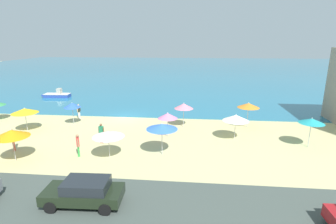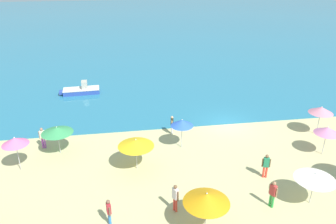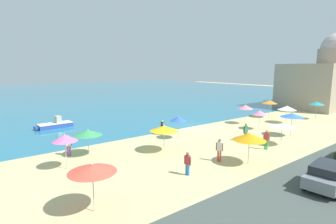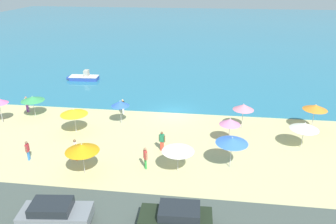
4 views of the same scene
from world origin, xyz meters
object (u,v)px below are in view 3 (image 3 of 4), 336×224
skiff_nearshore (55,125)px  parked_car_2 (328,175)px  bather_5 (188,162)px  beach_umbrella_12 (92,169)px  beach_umbrella_3 (249,137)px  beach_umbrella_9 (245,107)px  beach_umbrella_1 (292,115)px  harbor_fortress (327,79)px  beach_umbrella_5 (287,108)px  beach_umbrella_6 (317,103)px  beach_umbrella_7 (65,138)px  bather_2 (68,144)px  bather_3 (219,149)px  bather_0 (266,139)px  beach_umbrella_0 (282,125)px  beach_umbrella_2 (269,102)px  beach_umbrella_4 (260,113)px  beach_umbrella_8 (178,119)px  beach_umbrella_10 (164,128)px  bather_4 (162,127)px  bather_1 (246,131)px  beach_umbrella_11 (88,133)px

skiff_nearshore → parked_car_2: bearing=-72.5°
bather_5 → beach_umbrella_12: bearing=-175.9°
beach_umbrella_3 → beach_umbrella_12: bearing=176.3°
beach_umbrella_9 → skiff_nearshore: bearing=148.1°
beach_umbrella_1 → harbor_fortress: (27.95, 7.75, 2.83)m
beach_umbrella_5 → beach_umbrella_6: beach_umbrella_6 is taller
beach_umbrella_7 → bather_2: (1.06, 2.88, -1.32)m
bather_3 → bather_5: 3.78m
beach_umbrella_3 → bather_0: bearing=15.6°
beach_umbrella_0 → bather_2: bearing=151.6°
parked_car_2 → harbor_fortress: (38.35, 15.41, 4.24)m
beach_umbrella_2 → beach_umbrella_12: beach_umbrella_2 is taller
beach_umbrella_4 → beach_umbrella_8: bearing=165.5°
beach_umbrella_1 → beach_umbrella_4: beach_umbrella_1 is taller
beach_umbrella_6 → beach_umbrella_10: bearing=176.7°
bather_4 → bather_1: bearing=-53.8°
beach_umbrella_2 → beach_umbrella_5: size_ratio=1.11×
bather_1 → bather_5: size_ratio=1.08×
beach_umbrella_0 → beach_umbrella_9: bearing=56.5°
beach_umbrella_6 → parked_car_2: bearing=-155.4°
bather_4 → beach_umbrella_4: bearing=-24.7°
bather_5 → bather_0: bearing=-0.3°
bather_0 → bather_3: bather_3 is taller
beach_umbrella_8 → bather_5: (-5.51, -7.55, -1.20)m
beach_umbrella_5 → bather_1: size_ratio=1.34×
bather_2 → bather_4: 10.26m
bather_1 → beach_umbrella_3: bearing=-142.2°
beach_umbrella_3 → beach_umbrella_8: size_ratio=1.03×
beach_umbrella_4 → bather_4: beach_umbrella_4 is taller
parked_car_2 → beach_umbrella_4: bearing=47.9°
beach_umbrella_0 → beach_umbrella_11: 17.67m
harbor_fortress → parked_car_2: bearing=-158.1°
beach_umbrella_5 → beach_umbrella_2: bearing=63.9°
beach_umbrella_12 → beach_umbrella_10: bearing=32.9°
beach_umbrella_8 → bather_4: 2.57m
beach_umbrella_4 → skiff_nearshore: (-19.03, 15.67, -1.60)m
beach_umbrella_5 → beach_umbrella_9: (-4.74, 3.09, 0.20)m
bather_1 → beach_umbrella_0: bearing=-60.7°
bather_0 → parked_car_2: 7.78m
beach_umbrella_3 → beach_umbrella_7: bearing=146.4°
beach_umbrella_10 → skiff_nearshore: size_ratio=0.57×
bather_4 → beach_umbrella_0: bearing=-55.7°
bather_0 → bather_5: bearing=179.7°
beach_umbrella_12 → bather_3: size_ratio=1.40×
beach_umbrella_4 → beach_umbrella_8: 10.65m
beach_umbrella_9 → skiff_nearshore: beach_umbrella_9 is taller
beach_umbrella_12 → parked_car_2: 13.75m
beach_umbrella_0 → beach_umbrella_5: (10.03, 4.89, 0.12)m
beach_umbrella_4 → beach_umbrella_12: beach_umbrella_12 is taller
beach_umbrella_7 → bather_4: beach_umbrella_7 is taller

